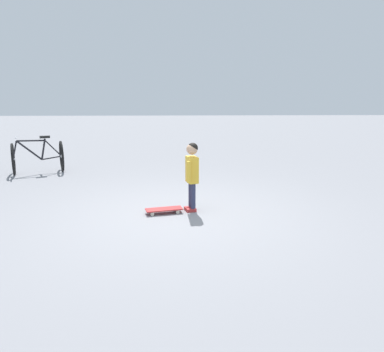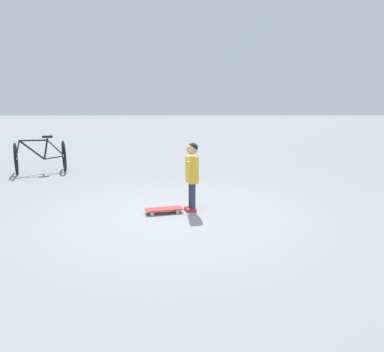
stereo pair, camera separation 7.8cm
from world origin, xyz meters
The scene contains 4 objects.
ground_plane centered at (0.00, 0.00, 0.00)m, with size 50.00×50.00×0.00m, color gray.
child_person centered at (0.25, -0.24, 0.66)m, with size 0.40×0.23×1.06m.
skateboard centered at (0.13, 0.18, 0.06)m, with size 0.32×0.58×0.07m.
bicycle_near centered at (3.18, 3.14, 0.38)m, with size 1.05×1.25×0.85m.
Camera 2 is at (-5.40, -0.13, 1.80)m, focal length 35.53 mm.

